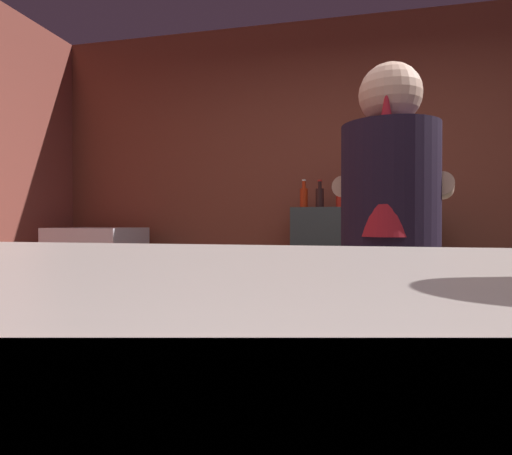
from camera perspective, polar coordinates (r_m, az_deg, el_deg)
The scene contains 11 objects.
wall_back at distance 3.48m, azimuth 14.13°, elevation 4.56°, with size 5.20×0.10×2.70m, color brown.
prep_counter at distance 2.20m, azimuth 24.30°, elevation -16.71°, with size 2.10×0.60×0.92m, color #4A4031.
back_shelf at distance 3.23m, azimuth 13.78°, elevation -8.30°, with size 0.99×0.36×1.22m, color #343C3E.
mini_fridge at distance 3.66m, azimuth -20.10°, elevation -8.43°, with size 0.61×0.58×1.07m.
bartender at distance 1.61m, azimuth 17.10°, elevation -4.46°, with size 0.47×0.54×1.68m.
mixing_bowl at distance 2.01m, azimuth 10.91°, elevation -4.11°, with size 0.20×0.20×0.05m, color silver.
chefs_knife at distance 2.05m, azimuth 24.18°, elevation -4.71°, with size 0.24×0.03×0.01m, color silver.
bottle_hot_sauce at distance 3.15m, azimuth 8.37°, elevation 4.00°, with size 0.06×0.06×0.20m.
bottle_vinegar at distance 3.18m, azimuth 10.95°, elevation 3.95°, with size 0.06×0.06×0.20m.
bottle_olive_oil at distance 3.20m, azimuth 6.31°, elevation 4.01°, with size 0.06×0.06×0.21m.
bottle_soy at distance 3.12m, azimuth 12.72°, elevation 4.14°, with size 0.08×0.08×0.22m.
Camera 1 is at (-0.06, -1.27, 1.11)m, focal length 30.48 mm.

